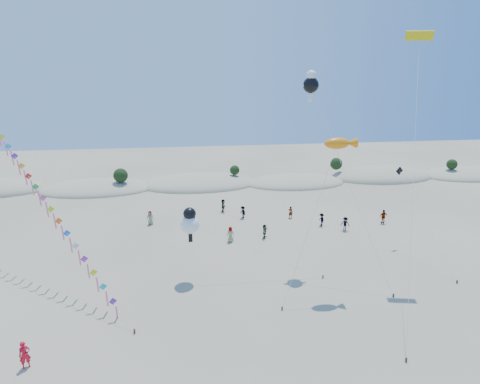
# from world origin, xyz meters

# --- Properties ---
(dune_ridge) EXTENTS (145.30, 11.49, 5.57)m
(dune_ridge) POSITION_xyz_m (1.06, 45.14, 0.11)
(dune_ridge) COLOR tan
(dune_ridge) RESTS_ON ground
(kite_train) EXTENTS (19.49, 22.40, 18.11)m
(kite_train) POSITION_xyz_m (-16.16, 18.75, 9.14)
(kite_train) COLOR #3F2D1E
(kite_train) RESTS_ON ground
(fish_kite) EXTENTS (6.84, 4.63, 12.81)m
(fish_kite) POSITION_xyz_m (10.57, 12.35, 12.30)
(fish_kite) COLOR #3F2D1E
(fish_kite) RESTS_ON ground
(cartoon_kite_low) EXTENTS (12.61, 2.75, 6.66)m
(cartoon_kite_low) POSITION_xyz_m (-1.74, 14.54, 5.31)
(cartoon_kite_low) COLOR #3F2D1E
(cartoon_kite_low) RESTS_ON ground
(cartoon_kite_high) EXTENTS (6.15, 9.85, 18.04)m
(cartoon_kite_high) POSITION_xyz_m (9.61, 17.90, 16.84)
(cartoon_kite_high) COLOR #3F2D1E
(cartoon_kite_high) RESTS_ON ground
(parafoil_kite) EXTENTS (7.65, 14.51, 21.23)m
(parafoil_kite) POSITION_xyz_m (17.97, 15.16, 20.38)
(parafoil_kite) COLOR #3F2D1E
(parafoil_kite) RESTS_ON ground
(dark_kite) EXTENTS (1.56, 9.92, 8.37)m
(dark_kite) POSITION_xyz_m (20.62, 17.21, 5.72)
(dark_kite) COLOR #3F2D1E
(dark_kite) RESTS_ON ground
(flyer_foreground) EXTENTS (0.80, 0.71, 1.84)m
(flyer_foreground) POSITION_xyz_m (-12.37, 4.28, 0.92)
(flyer_foreground) COLOR red
(flyer_foreground) RESTS_ON ground
(beachgoers) EXTENTS (29.23, 10.95, 1.74)m
(beachgoers) POSITION_xyz_m (7.72, 26.20, 0.82)
(beachgoers) COLOR slate
(beachgoers) RESTS_ON ground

